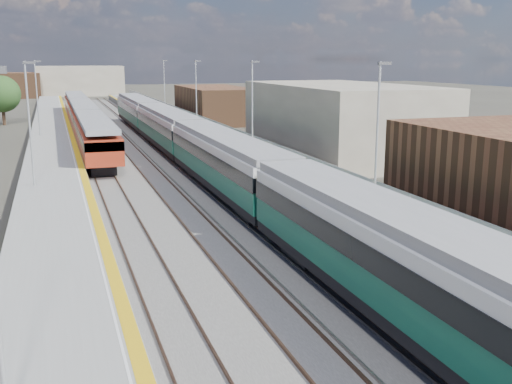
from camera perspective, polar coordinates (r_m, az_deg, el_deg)
ground at (r=55.88m, az=-9.41°, el=3.50°), size 320.00×320.00×0.00m
ballast_bed at (r=58.02m, az=-12.02°, el=3.75°), size 10.50×155.00×0.06m
tracks at (r=59.72m, az=-11.65°, el=4.09°), size 8.96×160.00×0.17m
platform_right at (r=59.27m, az=-4.78°, el=4.65°), size 4.70×155.00×8.52m
platform_left at (r=57.56m, az=-18.78°, el=3.78°), size 4.30×155.00×8.52m
buildings at (r=143.42m, az=-22.99°, el=12.40°), size 72.00×185.50×40.00m
green_train at (r=48.17m, az=-6.19°, el=4.91°), size 2.95×82.02×3.24m
red_train at (r=72.34m, az=-16.11°, el=6.88°), size 2.81×57.10×3.55m
tree_c at (r=86.92m, az=-23.06°, el=8.58°), size 4.83×4.83×6.54m
tree_d at (r=77.46m, az=3.09°, el=8.63°), size 3.95×3.95×5.35m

